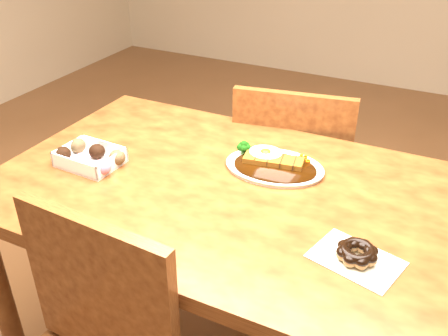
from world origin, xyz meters
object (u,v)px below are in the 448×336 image
at_px(katsu_curry_plate, 273,164).
at_px(donut_box, 90,157).
at_px(chair_far, 293,179).
at_px(table, 219,214).
at_px(pon_de_ring, 357,253).

xyz_separation_m(katsu_curry_plate, donut_box, (-0.48, -0.21, 0.01)).
height_order(chair_far, katsu_curry_plate, chair_far).
bearing_deg(table, katsu_curry_plate, 53.99).
xyz_separation_m(chair_far, katsu_curry_plate, (0.06, -0.40, 0.29)).
xyz_separation_m(table, pon_de_ring, (0.40, -0.15, 0.12)).
xyz_separation_m(table, katsu_curry_plate, (0.10, 0.14, 0.11)).
bearing_deg(table, chair_far, 85.78).
distance_m(table, pon_de_ring, 0.44).
xyz_separation_m(table, donut_box, (-0.37, -0.07, 0.12)).
height_order(table, pon_de_ring, pon_de_ring).
distance_m(chair_far, pon_de_ring, 0.82).
xyz_separation_m(chair_far, donut_box, (-0.41, -0.60, 0.30)).
height_order(chair_far, donut_box, chair_far).
relative_size(chair_far, donut_box, 4.40).
bearing_deg(katsu_curry_plate, chair_far, 98.76).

